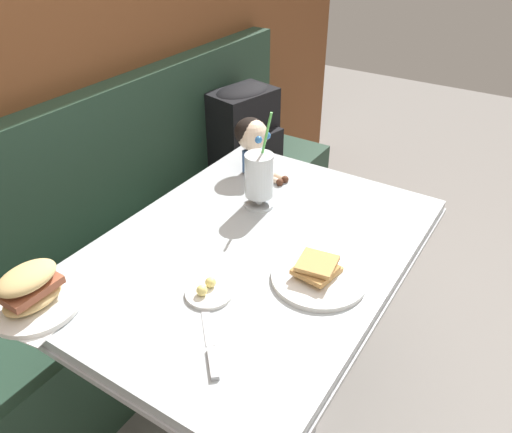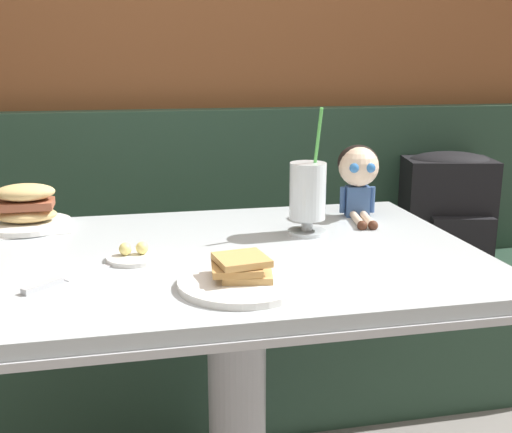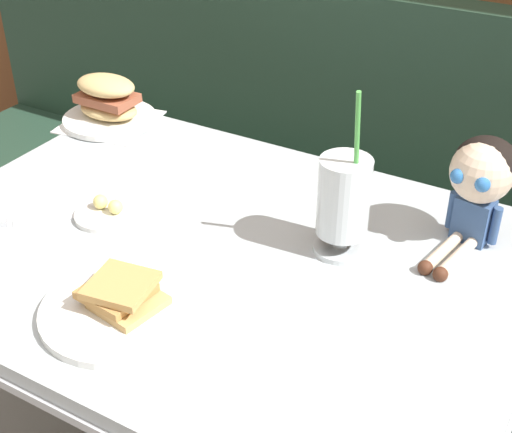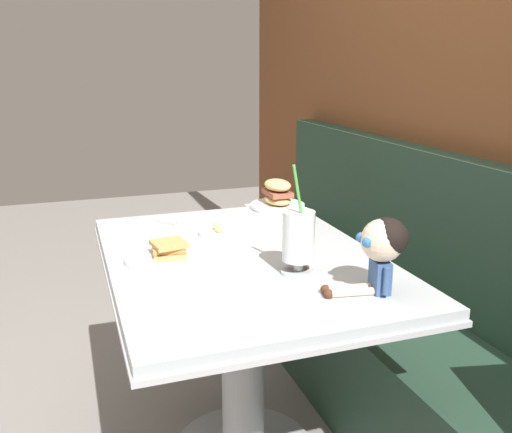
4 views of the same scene
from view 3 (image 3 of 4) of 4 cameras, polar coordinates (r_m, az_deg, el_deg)
name	(u,v)px [view 3 (image 3 of 4)]	position (r m, az deg, el deg)	size (l,w,h in m)	color
booth_bench	(343,255)	(1.96, 7.01, -3.08)	(2.60, 0.48, 1.00)	#233D2D
diner_table	(217,329)	(1.39, -3.10, -9.02)	(1.11, 0.81, 0.74)	#B2BCC1
toast_plate	(121,305)	(1.13, -10.79, -6.99)	(0.25, 0.25, 0.06)	white
milkshake_glass	(344,201)	(1.21, 7.02, 1.25)	(0.10, 0.10, 0.31)	silver
sandwich_plate	(108,104)	(1.73, -11.77, 8.78)	(0.23, 0.23, 0.12)	white
butter_saucer	(107,212)	(1.37, -11.85, 0.34)	(0.12, 0.12, 0.04)	white
butter_knife	(2,223)	(1.40, -19.66, -0.50)	(0.18, 0.17, 0.01)	silver
seated_doll	(481,177)	(1.27, 17.58, 3.02)	(0.13, 0.23, 0.20)	#385689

